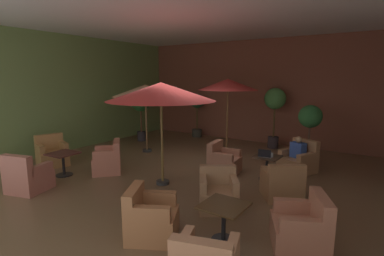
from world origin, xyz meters
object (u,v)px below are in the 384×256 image
object	(u,v)px
armchair_mid_center_north	(150,219)
open_laptop	(265,155)
patio_umbrella_near_wall	(228,85)
potted_tree_left_corner	(310,121)
patio_umbrella_tall_red	(145,91)
armchair_mid_center_south	(302,228)
armchair_mid_center_west	(218,193)
patron_blue_shirt	(298,149)
armchair_front_right_south	(52,154)
potted_tree_mid_left	(141,104)
cafe_table_front_left	(267,162)
armchair_front_left_north	(299,161)
iced_drink_cup	(272,155)
armchair_front_left_south	(282,185)
armchair_front_left_east	(223,161)
patio_umbrella_center_beige	(161,92)
armchair_front_right_east	(108,161)
cafe_table_mid_center	(224,213)
cafe_table_front_right	(63,159)
armchair_front_right_north	(28,177)
potted_tree_mid_right	(197,108)
potted_tree_right_corner	(275,104)

from	to	relation	value
armchair_mid_center_north	open_laptop	world-z (taller)	armchair_mid_center_north
patio_umbrella_near_wall	potted_tree_left_corner	xyz separation A→B (m)	(2.48, 0.73, -1.08)
patio_umbrella_tall_red	armchair_mid_center_south	bearing A→B (deg)	-27.36
armchair_mid_center_west	patron_blue_shirt	world-z (taller)	patron_blue_shirt
armchair_front_right_south	potted_tree_mid_left	size ratio (longest dim) A/B	0.47
cafe_table_front_left	armchair_front_left_north	bearing A→B (deg)	64.24
armchair_front_left_north	armchair_mid_center_south	bearing A→B (deg)	-75.59
patron_blue_shirt	potted_tree_mid_left	bearing A→B (deg)	174.53
patio_umbrella_near_wall	iced_drink_cup	xyz separation A→B (m)	(2.14, -1.79, -1.64)
armchair_front_left_south	armchair_mid_center_south	size ratio (longest dim) A/B	0.99
armchair_front_left_east	patio_umbrella_center_beige	distance (m)	2.63
armchair_front_right_east	patio_umbrella_center_beige	world-z (taller)	patio_umbrella_center_beige
armchair_front_left_north	patio_umbrella_near_wall	bearing A→B (deg)	165.28
cafe_table_front_left	armchair_front_right_east	bearing A→B (deg)	-154.14
armchair_front_left_south	cafe_table_mid_center	bearing A→B (deg)	-97.33
armchair_front_left_east	open_laptop	distance (m)	1.21
patio_umbrella_center_beige	open_laptop	bearing A→B (deg)	38.96
cafe_table_front_right	patio_umbrella_tall_red	world-z (taller)	patio_umbrella_tall_red
armchair_front_left_east	patio_umbrella_near_wall	xyz separation A→B (m)	(-0.84, 1.86, 2.01)
cafe_table_front_left	patio_umbrella_center_beige	bearing A→B (deg)	-139.38
patron_blue_shirt	patio_umbrella_tall_red	bearing A→B (deg)	-173.08
armchair_mid_center_west	patron_blue_shirt	xyz separation A→B (m)	(0.73, 3.17, 0.35)
cafe_table_front_right	armchair_front_right_south	bearing A→B (deg)	162.73
armchair_front_right_north	potted_tree_mid_right	distance (m)	7.43
patio_umbrella_tall_red	patio_umbrella_near_wall	xyz separation A→B (m)	(2.43, 1.31, 0.20)
cafe_table_mid_center	potted_tree_right_corner	world-z (taller)	potted_tree_right_corner
cafe_table_front_left	patio_umbrella_tall_red	size ratio (longest dim) A/B	0.27
armchair_front_right_east	potted_tree_mid_left	size ratio (longest dim) A/B	0.52
potted_tree_mid_right	potted_tree_right_corner	distance (m)	3.47
cafe_table_front_right	armchair_front_left_east	bearing A→B (deg)	36.88
armchair_mid_center_north	armchair_mid_center_west	size ratio (longest dim) A/B	1.01
potted_tree_right_corner	cafe_table_mid_center	bearing A→B (deg)	-78.33
potted_tree_right_corner	armchair_front_right_north	bearing A→B (deg)	-114.81
armchair_mid_center_west	potted_tree_left_corner	bearing A→B (deg)	81.36
potted_tree_right_corner	cafe_table_front_left	bearing A→B (deg)	-74.34
armchair_front_left_south	armchair_front_right_east	bearing A→B (deg)	-169.03
cafe_table_front_left	patio_umbrella_near_wall	distance (m)	3.25
potted_tree_mid_right	cafe_table_front_right	bearing A→B (deg)	-91.67
patio_umbrella_tall_red	potted_tree_mid_right	bearing A→B (deg)	89.12
cafe_table_front_left	potted_tree_mid_left	bearing A→B (deg)	164.34
armchair_mid_center_south	potted_tree_right_corner	bearing A→B (deg)	111.91
cafe_table_mid_center	patio_umbrella_tall_red	world-z (taller)	patio_umbrella_tall_red
armchair_front_right_east	iced_drink_cup	world-z (taller)	armchair_front_right_east
armchair_front_right_south	patio_umbrella_near_wall	distance (m)	5.82
cafe_table_front_left	patio_umbrella_center_beige	world-z (taller)	patio_umbrella_center_beige
armchair_front_left_north	potted_tree_left_corner	distance (m)	1.67
potted_tree_right_corner	patio_umbrella_center_beige	bearing A→B (deg)	-101.59
patio_umbrella_near_wall	cafe_table_mid_center	bearing A→B (deg)	-63.65
patio_umbrella_near_wall	armchair_front_right_east	bearing A→B (deg)	-116.40
iced_drink_cup	patio_umbrella_tall_red	bearing A→B (deg)	174.10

